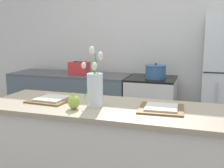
{
  "coord_description": "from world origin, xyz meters",
  "views": [
    {
      "loc": [
        0.7,
        -1.92,
        1.49
      ],
      "look_at": [
        0.0,
        0.25,
        1.06
      ],
      "focal_mm": 45.0,
      "sensor_mm": 36.0,
      "label": 1
    }
  ],
  "objects": [
    {
      "name": "back_wall",
      "position": [
        0.0,
        2.0,
        1.35
      ],
      "size": [
        5.2,
        0.08,
        2.7
      ],
      "color": "silver",
      "rests_on": "ground_plane"
    },
    {
      "name": "toaster",
      "position": [
        -0.9,
        1.58,
        0.99
      ],
      "size": [
        0.28,
        0.18,
        0.17
      ],
      "color": "red",
      "rests_on": "back_counter"
    },
    {
      "name": "plate_setting_left",
      "position": [
        -0.44,
        0.03,
        0.95
      ],
      "size": [
        0.33,
        0.33,
        0.02
      ],
      "color": "brown",
      "rests_on": "kitchen_island"
    },
    {
      "name": "flower_vase",
      "position": [
        -0.04,
        -0.03,
        1.09
      ],
      "size": [
        0.14,
        0.18,
        0.44
      ],
      "color": "silver",
      "rests_on": "kitchen_island"
    },
    {
      "name": "kitchen_island",
      "position": [
        0.0,
        0.0,
        0.47
      ],
      "size": [
        1.8,
        0.66,
        0.94
      ],
      "color": "silver",
      "rests_on": "ground_plane"
    },
    {
      "name": "plate_setting_right",
      "position": [
        0.44,
        0.03,
        0.95
      ],
      "size": [
        0.33,
        0.33,
        0.02
      ],
      "color": "brown",
      "rests_on": "kitchen_island"
    },
    {
      "name": "pear_figurine",
      "position": [
        -0.16,
        -0.15,
        1.0
      ],
      "size": [
        0.09,
        0.09,
        0.14
      ],
      "color": "#9EBC47",
      "rests_on": "kitchen_island"
    },
    {
      "name": "cooking_pot",
      "position": [
        0.15,
        1.56,
        0.99
      ],
      "size": [
        0.26,
        0.26,
        0.19
      ],
      "color": "#386093",
      "rests_on": "stove_range"
    },
    {
      "name": "back_counter",
      "position": [
        -1.06,
        1.6,
        0.45
      ],
      "size": [
        1.68,
        0.6,
        0.9
      ],
      "color": "slate",
      "rests_on": "ground_plane"
    },
    {
      "name": "stove_range",
      "position": [
        0.1,
        1.6,
        0.45
      ],
      "size": [
        0.6,
        0.61,
        0.9
      ],
      "color": "silver",
      "rests_on": "ground_plane"
    }
  ]
}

